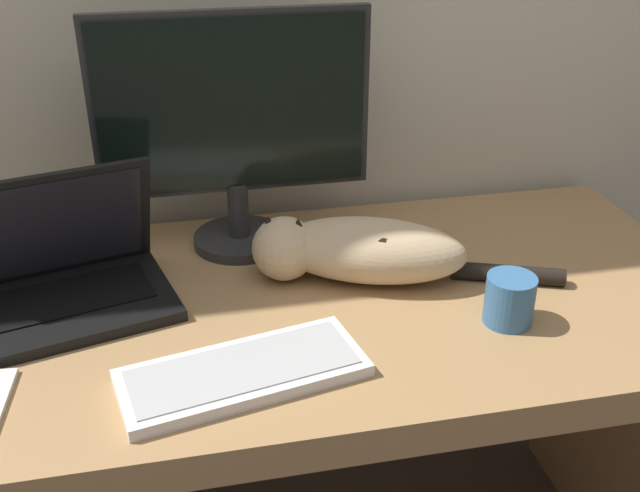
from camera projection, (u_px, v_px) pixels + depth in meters
name	position (u px, v px, depth m)	size (l,w,h in m)	color
desk	(245.00, 375.00, 1.35)	(1.70, 0.70, 0.77)	#A37A4C
monitor	(234.00, 125.00, 1.37)	(0.51, 0.18, 0.45)	#282828
laptop	(60.00, 281.00, 1.26)	(0.40, 0.32, 0.24)	black
external_keyboard	(243.00, 373.00, 1.10)	(0.38, 0.21, 0.02)	white
cat	(357.00, 249.00, 1.33)	(0.55, 0.25, 0.12)	#D1B284
coffee_mug	(509.00, 300.00, 1.22)	(0.08, 0.08, 0.08)	teal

